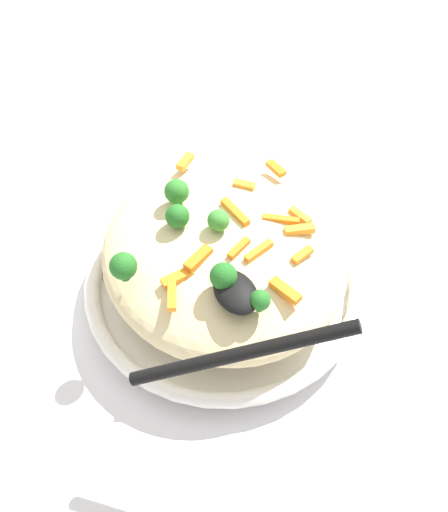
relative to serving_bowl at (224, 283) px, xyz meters
The scene contains 24 objects.
ground_plane 0.02m from the serving_bowl, ahead, with size 2.40×2.40×0.00m, color silver.
serving_bowl is the anchor object (origin of this frame).
pasta_mound 0.06m from the serving_bowl, ahead, with size 0.29×0.27×0.09m, color beige.
carrot_piece_0 0.13m from the serving_bowl, 63.37° to the left, with size 0.03×0.01×0.01m, color orange.
carrot_piece_1 0.13m from the serving_bowl, 78.29° to the left, with size 0.03×0.01×0.01m, color orange.
carrot_piece_2 0.12m from the serving_bowl, 76.34° to the left, with size 0.04×0.01×0.01m, color orange.
carrot_piece_3 0.11m from the serving_bowl, ahead, with size 0.03×0.01×0.01m, color orange.
carrot_piece_4 0.15m from the serving_bowl, behind, with size 0.03×0.01×0.01m, color orange.
carrot_piece_5 0.12m from the serving_bowl, 134.87° to the left, with size 0.02×0.01×0.01m, color orange.
carrot_piece_6 0.14m from the serving_bowl, 10.35° to the left, with size 0.04×0.01×0.01m, color orange.
carrot_piece_7 0.10m from the serving_bowl, 122.34° to the left, with size 0.04×0.01×0.01m, color orange.
carrot_piece_8 0.11m from the serving_bowl, 20.15° to the left, with size 0.04×0.01×0.01m, color orange.
carrot_piece_9 0.13m from the serving_bowl, 40.73° to the left, with size 0.03×0.01×0.01m, color orange.
carrot_piece_10 0.14m from the serving_bowl, 57.69° to the right, with size 0.04×0.01×0.01m, color orange.
carrot_piece_11 0.12m from the serving_bowl, 62.99° to the right, with size 0.03×0.01×0.01m, color orange.
carrot_piece_12 0.15m from the serving_bowl, 121.52° to the left, with size 0.03×0.01×0.01m, color orange.
carrot_piece_13 0.11m from the serving_bowl, 57.23° to the right, with size 0.03×0.01×0.01m, color orange.
broccoli_floret_0 0.14m from the serving_bowl, 26.81° to the right, with size 0.03×0.03×0.04m.
broccoli_floret_1 0.15m from the serving_bowl, ahead, with size 0.02×0.02×0.03m.
broccoli_floret_2 0.13m from the serving_bowl, 154.28° to the right, with size 0.03×0.03×0.03m.
broccoli_floret_3 0.12m from the serving_bowl, 122.04° to the right, with size 0.03×0.03×0.03m.
broccoli_floret_4 0.16m from the serving_bowl, 84.43° to the right, with size 0.03×0.03×0.03m.
broccoli_floret_5 0.11m from the serving_bowl, 103.94° to the right, with size 0.02×0.02×0.03m.
serving_spoon 0.17m from the serving_bowl, 21.14° to the right, with size 0.16×0.17×0.10m.
Camera 1 is at (0.38, -0.19, 0.59)m, focal length 41.46 mm.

